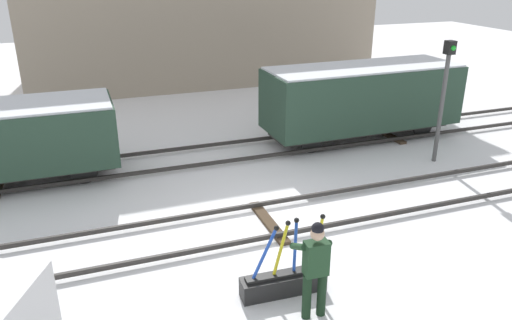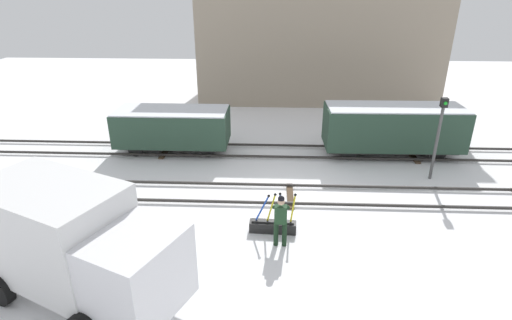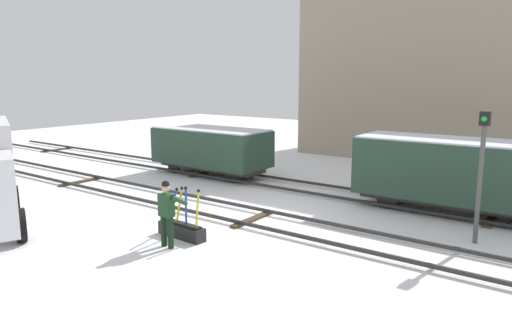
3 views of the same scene
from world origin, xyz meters
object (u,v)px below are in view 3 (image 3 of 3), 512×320
(switch_lever_frame, at_px, (182,229))
(rail_worker, at_px, (167,210))
(signal_post, at_px, (481,163))
(freight_car_mid_siding, at_px, (458,172))
(freight_car_near_switch, at_px, (211,148))

(switch_lever_frame, height_order, rail_worker, rail_worker)
(signal_post, distance_m, freight_car_mid_siding, 2.77)
(signal_post, bearing_deg, rail_worker, -141.96)
(rail_worker, height_order, freight_car_mid_siding, freight_car_mid_siding)
(signal_post, relative_size, freight_car_mid_siding, 0.55)
(rail_worker, distance_m, freight_car_near_switch, 8.91)
(freight_car_mid_siding, bearing_deg, rail_worker, -126.36)
(rail_worker, relative_size, signal_post, 0.50)
(rail_worker, xyz_separation_m, freight_car_near_switch, (-5.02, 7.36, 0.25))
(rail_worker, bearing_deg, freight_car_mid_siding, 57.26)
(signal_post, xyz_separation_m, freight_car_near_switch, (-11.31, 2.44, -0.91))
(switch_lever_frame, relative_size, freight_car_near_switch, 0.29)
(rail_worker, bearing_deg, signal_post, 40.71)
(rail_worker, height_order, freight_car_near_switch, freight_car_near_switch)
(freight_car_near_switch, bearing_deg, freight_car_mid_siding, -0.21)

